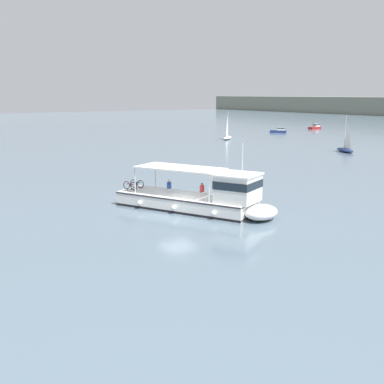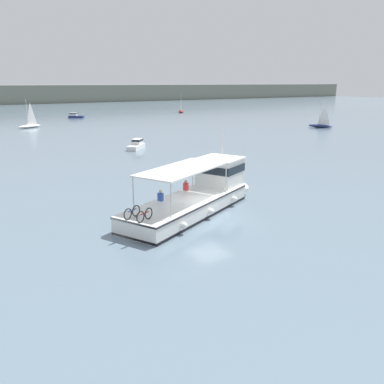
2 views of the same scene
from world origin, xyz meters
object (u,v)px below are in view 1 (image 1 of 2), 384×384
Objects in this scene: sailboat_off_bow at (345,148)px; motorboat_near_port at (315,127)px; motorboat_far_right at (279,130)px; sailboat_off_stern at (227,136)px; ferry_main at (204,198)px.

sailboat_off_bow is 49.45m from motorboat_near_port.
sailboat_off_stern is at bearing -72.75° from motorboat_far_right.
motorboat_far_right is at bearing 132.11° from ferry_main.
motorboat_near_port is 36.80m from sailboat_off_stern.
sailboat_off_bow is (-19.05, 39.53, -0.47)m from ferry_main.
sailboat_off_stern is (-45.53, 37.59, -0.47)m from ferry_main.
ferry_main is 43.88m from sailboat_off_bow.
ferry_main reaches higher than motorboat_far_right.
motorboat_far_right is 0.66× the size of sailboat_off_stern.
ferry_main is 59.04m from sailboat_off_stern.
sailboat_off_bow reaches higher than ferry_main.
motorboat_near_port is at bearing 137.34° from sailboat_off_bow.
motorboat_far_right is at bearing -76.47° from motorboat_near_port.
sailboat_off_bow is 1.00× the size of sailboat_off_stern.
ferry_main is 3.47× the size of motorboat_near_port.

